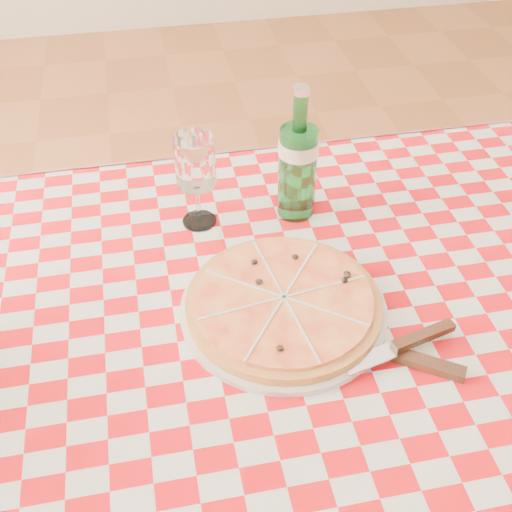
{
  "coord_description": "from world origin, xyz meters",
  "views": [
    {
      "loc": [
        -0.16,
        -0.66,
        1.47
      ],
      "look_at": [
        -0.02,
        0.06,
        0.82
      ],
      "focal_mm": 45.0,
      "sensor_mm": 36.0,
      "label": 1
    }
  ],
  "objects_px": {
    "pizza_plate": "(284,303)",
    "water_bottle": "(298,154)",
    "dining_table": "(275,350)",
    "wine_glass": "(197,182)"
  },
  "relations": [
    {
      "from": "pizza_plate",
      "to": "water_bottle",
      "type": "xyz_separation_m",
      "value": [
        0.08,
        0.24,
        0.1
      ]
    },
    {
      "from": "dining_table",
      "to": "water_bottle",
      "type": "height_order",
      "value": "water_bottle"
    },
    {
      "from": "water_bottle",
      "to": "pizza_plate",
      "type": "bearing_deg",
      "value": -108.12
    },
    {
      "from": "wine_glass",
      "to": "pizza_plate",
      "type": "bearing_deg",
      "value": -68.48
    },
    {
      "from": "pizza_plate",
      "to": "water_bottle",
      "type": "relative_size",
      "value": 1.28
    },
    {
      "from": "dining_table",
      "to": "wine_glass",
      "type": "bearing_deg",
      "value": 110.39
    },
    {
      "from": "dining_table",
      "to": "wine_glass",
      "type": "distance_m",
      "value": 0.31
    },
    {
      "from": "water_bottle",
      "to": "wine_glass",
      "type": "relative_size",
      "value": 1.43
    },
    {
      "from": "dining_table",
      "to": "pizza_plate",
      "type": "relative_size",
      "value": 3.81
    },
    {
      "from": "wine_glass",
      "to": "dining_table",
      "type": "bearing_deg",
      "value": -69.61
    }
  ]
}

